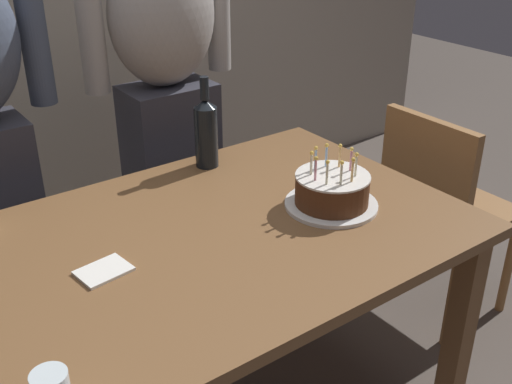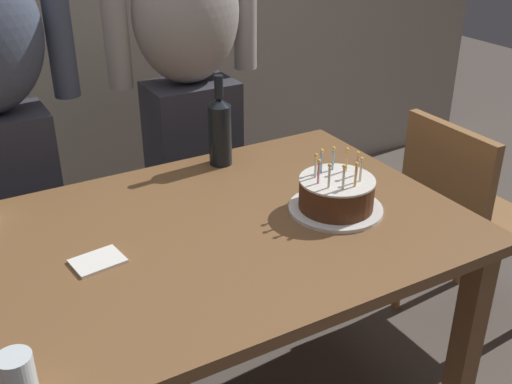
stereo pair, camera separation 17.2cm
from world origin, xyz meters
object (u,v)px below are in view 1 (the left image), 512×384
(birthday_cake, at_px, (332,192))
(dining_chair, at_px, (439,202))
(person_woman_cardigan, at_px, (167,97))
(wine_bottle, at_px, (206,131))
(napkin_stack, at_px, (104,271))

(birthday_cake, height_order, dining_chair, birthday_cake)
(person_woman_cardigan, height_order, dining_chair, person_woman_cardigan)
(person_woman_cardigan, bearing_deg, dining_chair, 133.57)
(wine_bottle, height_order, napkin_stack, wine_bottle)
(person_woman_cardigan, bearing_deg, napkin_stack, 51.13)
(napkin_stack, height_order, dining_chair, dining_chair)
(napkin_stack, height_order, person_woman_cardigan, person_woman_cardigan)
(wine_bottle, bearing_deg, person_woman_cardigan, 80.55)
(napkin_stack, distance_m, dining_chair, 1.36)
(napkin_stack, distance_m, person_woman_cardigan, 0.99)
(birthday_cake, xyz_separation_m, napkin_stack, (-0.69, 0.08, -0.05))
(person_woman_cardigan, distance_m, dining_chair, 1.11)
(birthday_cake, bearing_deg, person_woman_cardigan, 95.32)
(wine_bottle, relative_size, dining_chair, 0.36)
(birthday_cake, relative_size, wine_bottle, 0.90)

